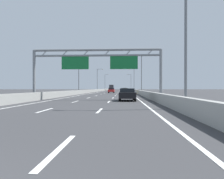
{
  "coord_description": "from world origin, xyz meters",
  "views": [
    {
      "loc": [
        3.36,
        -1.69,
        1.49
      ],
      "look_at": [
        0.52,
        52.12,
        1.07
      ],
      "focal_mm": 35.34,
      "sensor_mm": 36.0,
      "label": 1
    }
  ],
  "objects_px": {
    "streetlamp_left_mid": "(80,72)",
    "green_car": "(125,89)",
    "streetlamp_left_far": "(98,79)",
    "yellow_car": "(124,91)",
    "streetlamp_right_mid": "(141,72)",
    "streetlamp_left_distant": "(105,81)",
    "streetlamp_right_far": "(133,78)",
    "box_truck": "(112,87)",
    "streetlamp_right_near": "(182,32)",
    "sign_gantry": "(97,61)",
    "red_car": "(111,90)",
    "black_car": "(127,94)",
    "streetlamp_right_distant": "(131,81)"
  },
  "relations": [
    {
      "from": "streetlamp_left_mid",
      "to": "green_car",
      "type": "relative_size",
      "value": 2.09
    },
    {
      "from": "streetlamp_left_far",
      "to": "yellow_car",
      "type": "distance_m",
      "value": 41.6
    },
    {
      "from": "streetlamp_right_mid",
      "to": "streetlamp_left_distant",
      "type": "relative_size",
      "value": 1.0
    },
    {
      "from": "streetlamp_right_far",
      "to": "box_truck",
      "type": "xyz_separation_m",
      "value": [
        -10.97,
        32.94,
        -3.7
      ]
    },
    {
      "from": "streetlamp_right_near",
      "to": "streetlamp_right_far",
      "type": "distance_m",
      "value": 76.35
    },
    {
      "from": "sign_gantry",
      "to": "streetlamp_right_mid",
      "type": "xyz_separation_m",
      "value": [
        7.38,
        26.65,
        0.59
      ]
    },
    {
      "from": "streetlamp_left_far",
      "to": "box_truck",
      "type": "bearing_deg",
      "value": 83.14
    },
    {
      "from": "green_car",
      "to": "box_truck",
      "type": "xyz_separation_m",
      "value": [
        -7.32,
        24.01,
        0.96
      ]
    },
    {
      "from": "yellow_car",
      "to": "box_truck",
      "type": "xyz_separation_m",
      "value": [
        -7.03,
        72.79,
        0.97
      ]
    },
    {
      "from": "sign_gantry",
      "to": "red_car",
      "type": "xyz_separation_m",
      "value": [
        -0.3,
        36.8,
        -4.04
      ]
    },
    {
      "from": "sign_gantry",
      "to": "green_car",
      "type": "distance_m",
      "value": 73.96
    },
    {
      "from": "black_car",
      "to": "box_truck",
      "type": "bearing_deg",
      "value": 94.18
    },
    {
      "from": "streetlamp_right_distant",
      "to": "yellow_car",
      "type": "relative_size",
      "value": 2.11
    },
    {
      "from": "sign_gantry",
      "to": "green_car",
      "type": "xyz_separation_m",
      "value": [
        3.74,
        73.76,
        -4.07
      ]
    },
    {
      "from": "streetlamp_left_mid",
      "to": "red_car",
      "type": "height_order",
      "value": "streetlamp_left_mid"
    },
    {
      "from": "streetlamp_right_far",
      "to": "green_car",
      "type": "bearing_deg",
      "value": 112.19
    },
    {
      "from": "box_truck",
      "to": "streetlamp_right_mid",
      "type": "bearing_deg",
      "value": -81.23
    },
    {
      "from": "streetlamp_right_near",
      "to": "box_truck",
      "type": "relative_size",
      "value": 1.11
    },
    {
      "from": "sign_gantry",
      "to": "streetlamp_right_mid",
      "type": "relative_size",
      "value": 1.7
    },
    {
      "from": "green_car",
      "to": "red_car",
      "type": "xyz_separation_m",
      "value": [
        -4.04,
        -36.95,
        0.03
      ]
    },
    {
      "from": "streetlamp_right_far",
      "to": "streetlamp_right_distant",
      "type": "height_order",
      "value": "same"
    },
    {
      "from": "streetlamp_left_far",
      "to": "streetlamp_left_distant",
      "type": "height_order",
      "value": "same"
    },
    {
      "from": "sign_gantry",
      "to": "streetlamp_right_near",
      "type": "xyz_separation_m",
      "value": [
        7.38,
        -11.53,
        0.59
      ]
    },
    {
      "from": "red_car",
      "to": "black_car",
      "type": "xyz_separation_m",
      "value": [
        3.98,
        -38.4,
        -0.03
      ]
    },
    {
      "from": "streetlamp_left_distant",
      "to": "streetlamp_right_near",
      "type": "bearing_deg",
      "value": -82.57
    },
    {
      "from": "streetlamp_right_far",
      "to": "green_car",
      "type": "height_order",
      "value": "streetlamp_right_far"
    },
    {
      "from": "streetlamp_left_mid",
      "to": "red_car",
      "type": "distance_m",
      "value": 13.31
    },
    {
      "from": "streetlamp_left_mid",
      "to": "green_car",
      "type": "bearing_deg",
      "value": 76.53
    },
    {
      "from": "streetlamp_right_mid",
      "to": "green_car",
      "type": "relative_size",
      "value": 2.09
    },
    {
      "from": "streetlamp_left_distant",
      "to": "box_truck",
      "type": "height_order",
      "value": "streetlamp_left_distant"
    },
    {
      "from": "red_car",
      "to": "yellow_car",
      "type": "relative_size",
      "value": 0.91
    },
    {
      "from": "streetlamp_right_near",
      "to": "streetlamp_right_far",
      "type": "xyz_separation_m",
      "value": [
        0.0,
        76.35,
        0.0
      ]
    },
    {
      "from": "streetlamp_left_far",
      "to": "box_truck",
      "type": "distance_m",
      "value": 33.39
    },
    {
      "from": "yellow_car",
      "to": "black_car",
      "type": "bearing_deg",
      "value": -89.48
    },
    {
      "from": "sign_gantry",
      "to": "streetlamp_right_near",
      "type": "height_order",
      "value": "streetlamp_right_near"
    },
    {
      "from": "red_car",
      "to": "streetlamp_left_mid",
      "type": "bearing_deg",
      "value": -125.52
    },
    {
      "from": "streetlamp_left_mid",
      "to": "streetlamp_right_far",
      "type": "relative_size",
      "value": 1.0
    },
    {
      "from": "sign_gantry",
      "to": "streetlamp_left_distant",
      "type": "height_order",
      "value": "streetlamp_left_distant"
    },
    {
      "from": "streetlamp_right_mid",
      "to": "box_truck",
      "type": "xyz_separation_m",
      "value": [
        -10.97,
        71.12,
        -3.7
      ]
    },
    {
      "from": "streetlamp_right_near",
      "to": "streetlamp_left_mid",
      "type": "xyz_separation_m",
      "value": [
        -14.93,
        38.17,
        0.0
      ]
    },
    {
      "from": "streetlamp_right_near",
      "to": "green_car",
      "type": "xyz_separation_m",
      "value": [
        -3.64,
        85.28,
        -4.66
      ]
    },
    {
      "from": "streetlamp_left_far",
      "to": "streetlamp_left_distant",
      "type": "xyz_separation_m",
      "value": [
        0.0,
        38.17,
        0.0
      ]
    },
    {
      "from": "yellow_car",
      "to": "black_car",
      "type": "xyz_separation_m",
      "value": [
        0.24,
        -26.57,
        0.0
      ]
    },
    {
      "from": "yellow_car",
      "to": "red_car",
      "type": "bearing_deg",
      "value": 107.55
    },
    {
      "from": "green_car",
      "to": "yellow_car",
      "type": "height_order",
      "value": "green_car"
    },
    {
      "from": "streetlamp_left_mid",
      "to": "green_car",
      "type": "distance_m",
      "value": 48.66
    },
    {
      "from": "streetlamp_left_mid",
      "to": "streetlamp_right_far",
      "type": "xyz_separation_m",
      "value": [
        14.93,
        38.17,
        0.0
      ]
    },
    {
      "from": "sign_gantry",
      "to": "streetlamp_right_far",
      "type": "height_order",
      "value": "streetlamp_right_far"
    },
    {
      "from": "streetlamp_left_distant",
      "to": "green_car",
      "type": "bearing_deg",
      "value": -68.89
    },
    {
      "from": "black_car",
      "to": "green_car",
      "type": "bearing_deg",
      "value": 89.96
    }
  ]
}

